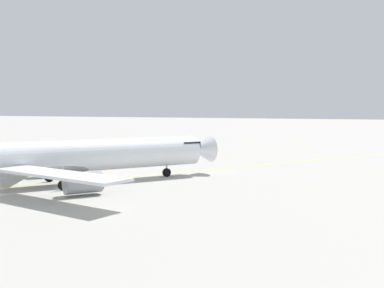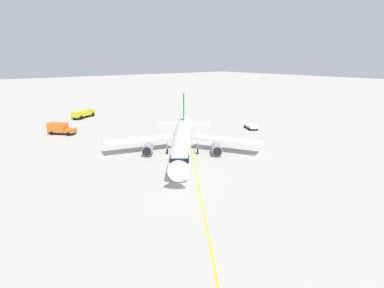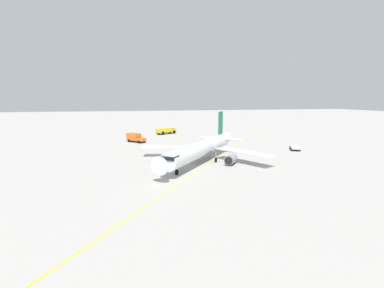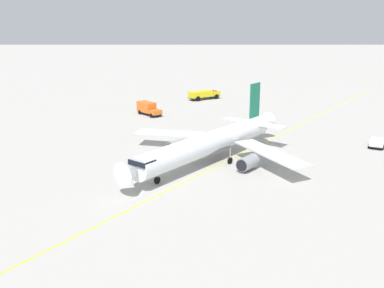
{
  "view_description": "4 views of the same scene",
  "coord_description": "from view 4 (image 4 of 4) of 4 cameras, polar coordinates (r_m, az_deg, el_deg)",
  "views": [
    {
      "loc": [
        42.43,
        32.98,
        9.01
      ],
      "look_at": [
        -4.7,
        14.09,
        4.94
      ],
      "focal_mm": 44.12,
      "sensor_mm": 36.0,
      "label": 1
    },
    {
      "loc": [
        -55.89,
        40.12,
        20.08
      ],
      "look_at": [
        -4.09,
        -1.13,
        2.79
      ],
      "focal_mm": 31.22,
      "sensor_mm": 36.0,
      "label": 2
    },
    {
      "loc": [
        -65.9,
        18.24,
        14.98
      ],
      "look_at": [
        -2.26,
        2.13,
        4.54
      ],
      "focal_mm": 26.59,
      "sensor_mm": 36.0,
      "label": 3
    },
    {
      "loc": [
        -72.04,
        2.65,
        23.55
      ],
      "look_at": [
        0.24,
        2.65,
        2.47
      ],
      "focal_mm": 41.53,
      "sensor_mm": 36.0,
      "label": 4
    }
  ],
  "objects": [
    {
      "name": "taxiway_centreline",
      "position": [
        73.92,
        4.15,
        -2.36
      ],
      "size": [
        153.11,
        108.97,
        0.01
      ],
      "rotation": [
        0.0,
        0.0,
        2.52
      ],
      "color": "yellow",
      "rests_on": "ground_plane"
    },
    {
      "name": "fire_tender_truck",
      "position": [
        128.78,
        1.5,
        6.41
      ],
      "size": [
        7.57,
        9.63,
        2.5
      ],
      "rotation": [
        0.0,
        0.0,
        5.28
      ],
      "color": "#232326",
      "rests_on": "ground_plane"
    },
    {
      "name": "pushback_tug_truck",
      "position": [
        89.07,
        22.69,
        0.18
      ],
      "size": [
        5.89,
        4.64,
        1.3
      ],
      "rotation": [
        0.0,
        0.0,
        5.8
      ],
      "color": "#232326",
      "rests_on": "ground_plane"
    },
    {
      "name": "airliner_main",
      "position": [
        73.27,
        2.38,
        0.04
      ],
      "size": [
        32.5,
        28.04,
        11.51
      ],
      "rotation": [
        0.0,
        0.0,
        2.47
      ],
      "color": "silver",
      "rests_on": "ground_plane"
    },
    {
      "name": "catering_truck_truck",
      "position": [
        109.09,
        -5.67,
        4.6
      ],
      "size": [
        7.22,
        6.66,
        3.1
      ],
      "rotation": [
        0.0,
        0.0,
        3.84
      ],
      "color": "#232326",
      "rests_on": "ground_plane"
    },
    {
      "name": "ground_plane",
      "position": [
        75.83,
        2.0,
        -1.84
      ],
      "size": [
        600.0,
        600.0,
        0.0
      ],
      "primitive_type": "plane",
      "color": "#ADAAA3"
    }
  ]
}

